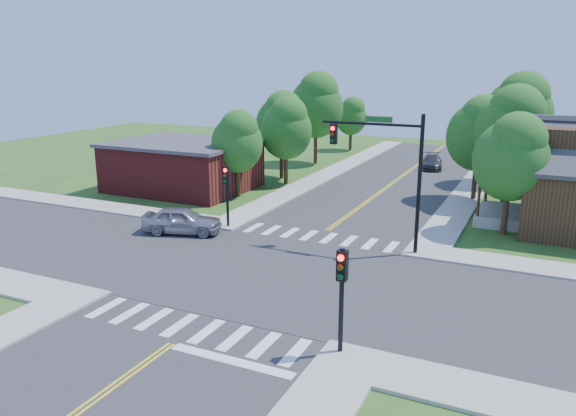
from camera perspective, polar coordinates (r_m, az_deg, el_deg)
The scene contains 25 objects.
ground at distance 26.52m, azimuth -1.96°, elevation -6.70°, with size 100.00×100.00×0.00m, color #26561B.
road_ns at distance 26.51m, azimuth -1.96°, elevation -6.66°, with size 10.00×90.00×0.04m, color #2D2D30.
road_ew at distance 26.51m, azimuth -1.96°, elevation -6.65°, with size 90.00×10.00×0.04m, color #2D2D30.
intersection_patch at distance 26.52m, azimuth -1.96°, elevation -6.70°, with size 10.20×10.20×0.06m, color #2D2D30.
sidewalk_nw at distance 47.48m, azimuth -10.27°, elevation 2.82°, with size 40.00×40.00×0.14m.
crosswalk_north at distance 31.82m, azimuth 3.15°, elevation -2.92°, with size 8.85×2.00×0.01m.
crosswalk_south at distance 21.66m, azimuth -9.64°, elevation -11.94°, with size 8.85×2.00×0.01m.
centerline at distance 26.50m, azimuth -1.96°, elevation -6.61°, with size 0.30×90.00×0.01m.
stop_bar at distance 19.43m, azimuth -5.77°, elevation -15.28°, with size 4.60×0.45×0.09m, color white.
signal_mast_ne at distance 28.91m, azimuth 10.04°, elevation 4.88°, with size 5.30×0.42×7.20m.
signal_pole_se at distance 18.66m, azimuth 5.47°, elevation -7.47°, with size 0.34×0.42×3.80m.
signal_pole_nw at distance 33.06m, azimuth -6.24°, elevation 2.38°, with size 0.34×0.42×3.80m.
building_nw at distance 44.12m, azimuth -10.62°, elevation 4.31°, with size 10.40×8.40×3.73m.
tree_e_a at distance 33.62m, azimuth 21.85°, elevation 5.01°, with size 4.15×3.94×7.05m.
tree_e_b at distance 39.91m, azimuth 21.75°, elevation 7.60°, with size 4.88×4.64×8.30m.
tree_e_c at distance 47.81m, azimuth 22.43°, elevation 9.09°, with size 5.28×5.02×8.98m.
tree_e_d at distance 57.44m, azimuth 23.35°, elevation 8.32°, with size 3.99×3.79×6.78m.
tree_w_a at distance 40.54m, azimuth -5.14°, elevation 6.88°, with size 3.76×3.57×6.38m.
tree_w_b at distance 46.94m, azimuth -0.61°, elevation 8.82°, with size 4.34×4.13×7.39m.
tree_w_c at distance 53.95m, azimuth 2.93°, elevation 10.56°, with size 5.18×4.92×8.80m.
tree_w_d at distance 62.80m, azimuth 6.48°, elevation 9.36°, with size 3.49×3.32×5.94m.
tree_house at distance 41.39m, azimuth 18.92°, elevation 7.34°, with size 4.42×4.20×7.51m.
tree_bldg at distance 44.77m, azimuth -0.14°, elevation 8.25°, with size 4.15×3.95×7.06m.
car_silver at distance 32.82m, azimuth -10.70°, elevation -1.29°, with size 4.88×3.08×1.55m, color #A0A2A6.
car_dgrey at distance 53.52m, azimuth 14.44°, elevation 4.53°, with size 2.52×4.51×1.23m, color #323437.
Camera 1 is at (11.34, -21.92, 9.70)m, focal length 35.00 mm.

